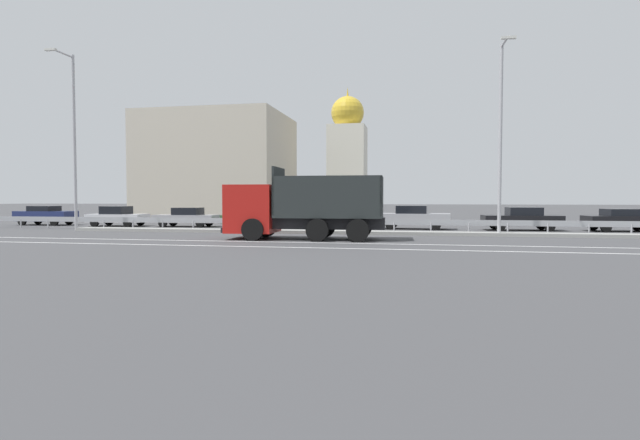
{
  "coord_description": "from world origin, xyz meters",
  "views": [
    {
      "loc": [
        3.35,
        -25.59,
        1.94
      ],
      "look_at": [
        -1.63,
        -0.15,
        0.85
      ],
      "focal_mm": 28.0,
      "sensor_mm": 36.0,
      "label": 1
    }
  ],
  "objects_px": {
    "parked_car_6": "(522,219)",
    "church_tower": "(347,159)",
    "parked_car_0": "(46,215)",
    "parked_car_1": "(118,216)",
    "median_road_sign": "(249,212)",
    "parked_car_2": "(187,217)",
    "street_lamp_0": "(73,135)",
    "dump_truck": "(284,212)",
    "parked_car_4": "(331,217)",
    "parked_car_7": "(622,220)",
    "parked_car_3": "(257,218)",
    "parked_car_5": "(413,217)",
    "street_lamp_1": "(501,132)"
  },
  "relations": [
    {
      "from": "street_lamp_1",
      "to": "parked_car_3",
      "type": "bearing_deg",
      "value": 161.22
    },
    {
      "from": "parked_car_3",
      "to": "church_tower",
      "type": "distance_m",
      "value": 17.82
    },
    {
      "from": "median_road_sign",
      "to": "church_tower",
      "type": "distance_m",
      "value": 22.21
    },
    {
      "from": "parked_car_2",
      "to": "parked_car_4",
      "type": "height_order",
      "value": "parked_car_4"
    },
    {
      "from": "parked_car_3",
      "to": "parked_car_6",
      "type": "bearing_deg",
      "value": 88.94
    },
    {
      "from": "parked_car_7",
      "to": "dump_truck",
      "type": "bearing_deg",
      "value": -67.94
    },
    {
      "from": "parked_car_2",
      "to": "parked_car_4",
      "type": "relative_size",
      "value": 1.03
    },
    {
      "from": "parked_car_6",
      "to": "street_lamp_1",
      "type": "bearing_deg",
      "value": 154.87
    },
    {
      "from": "street_lamp_0",
      "to": "parked_car_3",
      "type": "bearing_deg",
      "value": 27.89
    },
    {
      "from": "dump_truck",
      "to": "parked_car_6",
      "type": "distance_m",
      "value": 15.7
    },
    {
      "from": "church_tower",
      "to": "median_road_sign",
      "type": "bearing_deg",
      "value": -97.28
    },
    {
      "from": "dump_truck",
      "to": "parked_car_4",
      "type": "height_order",
      "value": "dump_truck"
    },
    {
      "from": "parked_car_4",
      "to": "parked_car_6",
      "type": "distance_m",
      "value": 11.91
    },
    {
      "from": "parked_car_0",
      "to": "parked_car_2",
      "type": "relative_size",
      "value": 0.97
    },
    {
      "from": "dump_truck",
      "to": "median_road_sign",
      "type": "bearing_deg",
      "value": 35.93
    },
    {
      "from": "street_lamp_0",
      "to": "parked_car_7",
      "type": "relative_size",
      "value": 2.51
    },
    {
      "from": "street_lamp_0",
      "to": "parked_car_6",
      "type": "bearing_deg",
      "value": 11.44
    },
    {
      "from": "parked_car_0",
      "to": "parked_car_1",
      "type": "bearing_deg",
      "value": 86.28
    },
    {
      "from": "parked_car_0",
      "to": "church_tower",
      "type": "height_order",
      "value": "church_tower"
    },
    {
      "from": "street_lamp_1",
      "to": "parked_car_2",
      "type": "xyz_separation_m",
      "value": [
        -20.1,
        5.15,
        -4.76
      ]
    },
    {
      "from": "parked_car_7",
      "to": "church_tower",
      "type": "relative_size",
      "value": 0.33
    },
    {
      "from": "street_lamp_0",
      "to": "church_tower",
      "type": "xyz_separation_m",
      "value": [
        13.86,
        21.85,
        0.03
      ]
    },
    {
      "from": "dump_truck",
      "to": "parked_car_5",
      "type": "height_order",
      "value": "dump_truck"
    },
    {
      "from": "dump_truck",
      "to": "parked_car_5",
      "type": "distance_m",
      "value": 11.13
    },
    {
      "from": "street_lamp_0",
      "to": "parked_car_5",
      "type": "xyz_separation_m",
      "value": [
        20.43,
        5.55,
        -5.08
      ]
    },
    {
      "from": "street_lamp_1",
      "to": "parked_car_2",
      "type": "bearing_deg",
      "value": 165.62
    },
    {
      "from": "parked_car_6",
      "to": "parked_car_4",
      "type": "bearing_deg",
      "value": 89.12
    },
    {
      "from": "street_lamp_0",
      "to": "parked_car_4",
      "type": "distance_m",
      "value": 16.72
    },
    {
      "from": "parked_car_0",
      "to": "parked_car_2",
      "type": "bearing_deg",
      "value": 89.28
    },
    {
      "from": "median_road_sign",
      "to": "parked_car_2",
      "type": "bearing_deg",
      "value": 141.52
    },
    {
      "from": "street_lamp_1",
      "to": "parked_car_3",
      "type": "distance_m",
      "value": 16.5
    },
    {
      "from": "parked_car_7",
      "to": "parked_car_5",
      "type": "bearing_deg",
      "value": -94.81
    },
    {
      "from": "parked_car_0",
      "to": "parked_car_7",
      "type": "xyz_separation_m",
      "value": [
        39.2,
        0.23,
        -0.04
      ]
    },
    {
      "from": "parked_car_7",
      "to": "street_lamp_0",
      "type": "bearing_deg",
      "value": -85.22
    },
    {
      "from": "parked_car_0",
      "to": "parked_car_3",
      "type": "relative_size",
      "value": 0.92
    },
    {
      "from": "parked_car_5",
      "to": "parked_car_2",
      "type": "bearing_deg",
      "value": -86.24
    },
    {
      "from": "parked_car_2",
      "to": "church_tower",
      "type": "bearing_deg",
      "value": -31.39
    },
    {
      "from": "street_lamp_0",
      "to": "street_lamp_1",
      "type": "distance_m",
      "value": 24.91
    },
    {
      "from": "parked_car_4",
      "to": "parked_car_0",
      "type": "bearing_deg",
      "value": -95.66
    },
    {
      "from": "parked_car_6",
      "to": "church_tower",
      "type": "relative_size",
      "value": 0.36
    },
    {
      "from": "street_lamp_1",
      "to": "parked_car_7",
      "type": "xyz_separation_m",
      "value": [
        7.79,
        5.38,
        -4.74
      ]
    },
    {
      "from": "parked_car_2",
      "to": "parked_car_3",
      "type": "distance_m",
      "value": 5.15
    },
    {
      "from": "dump_truck",
      "to": "parked_car_5",
      "type": "relative_size",
      "value": 1.66
    },
    {
      "from": "street_lamp_0",
      "to": "parked_car_6",
      "type": "height_order",
      "value": "street_lamp_0"
    },
    {
      "from": "street_lamp_1",
      "to": "parked_car_3",
      "type": "xyz_separation_m",
      "value": [
        -14.95,
        5.08,
        -4.76
      ]
    },
    {
      "from": "street_lamp_0",
      "to": "parked_car_2",
      "type": "xyz_separation_m",
      "value": [
        4.8,
        5.34,
        -5.16
      ]
    },
    {
      "from": "dump_truck",
      "to": "parked_car_0",
      "type": "bearing_deg",
      "value": 63.95
    },
    {
      "from": "street_lamp_0",
      "to": "parked_car_5",
      "type": "bearing_deg",
      "value": 15.19
    },
    {
      "from": "parked_car_1",
      "to": "street_lamp_1",
      "type": "bearing_deg",
      "value": 75.78
    },
    {
      "from": "street_lamp_0",
      "to": "parked_car_0",
      "type": "xyz_separation_m",
      "value": [
        -6.5,
        5.34,
        -5.1
      ]
    }
  ]
}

